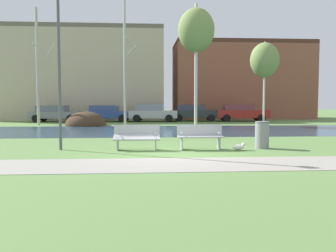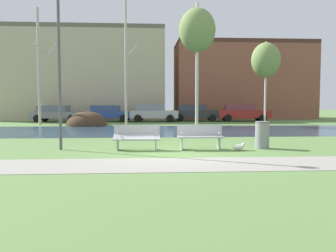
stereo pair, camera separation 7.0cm
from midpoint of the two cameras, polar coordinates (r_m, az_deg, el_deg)
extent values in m
plane|color=#5B7F42|center=(21.38, -1.45, -0.63)|extent=(120.00, 120.00, 0.00)
cube|color=gray|center=(9.45, 1.53, -6.21)|extent=(60.00, 2.17, 0.01)
cube|color=#284256|center=(20.79, -1.38, -0.74)|extent=(80.00, 8.21, 0.01)
ellipsoid|color=#423021|center=(26.23, -12.86, 0.10)|extent=(2.92, 3.07, 2.02)
cube|color=#9EA0A3|center=(12.22, -4.91, -1.84)|extent=(1.61, 0.50, 0.18)
cube|color=#9EA0A3|center=(12.48, -4.87, -0.71)|extent=(1.60, 0.11, 0.40)
cube|color=#9EA0A3|center=(12.35, -7.94, -2.85)|extent=(0.05, 0.43, 0.45)
cube|color=#9EA0A3|center=(12.30, -1.84, -2.85)|extent=(0.05, 0.43, 0.45)
cylinder|color=#9EA0A3|center=(12.27, -7.98, -1.18)|extent=(0.05, 0.28, 0.04)
cylinder|color=#9EA0A3|center=(12.22, -1.84, -1.17)|extent=(0.05, 0.28, 0.04)
cube|color=#9EA0A3|center=(12.38, 5.42, -1.77)|extent=(1.61, 0.51, 0.05)
cube|color=#9EA0A3|center=(12.64, 5.25, -0.66)|extent=(1.60, 0.11, 0.40)
cube|color=#9EA0A3|center=(12.39, 2.37, -2.80)|extent=(0.05, 0.43, 0.45)
cube|color=#9EA0A3|center=(12.57, 8.34, -2.74)|extent=(0.05, 0.43, 0.45)
cylinder|color=#9EA0A3|center=(12.31, 2.39, -1.13)|extent=(0.05, 0.28, 0.04)
cylinder|color=#9EA0A3|center=(12.50, 8.39, -1.10)|extent=(0.05, 0.28, 0.04)
cylinder|color=gray|center=(13.15, 15.07, -1.40)|extent=(0.50, 0.50, 0.97)
torus|color=#494A4C|center=(13.12, 15.11, 0.58)|extent=(0.52, 0.52, 0.04)
ellipsoid|color=white|center=(12.37, 11.40, -3.37)|extent=(0.40, 0.18, 0.18)
sphere|color=white|center=(12.41, 12.20, -2.94)|extent=(0.13, 0.13, 0.13)
cone|color=gold|center=(12.43, 12.51, -2.94)|extent=(0.07, 0.04, 0.04)
cylinder|color=gold|center=(12.35, 11.53, -3.71)|extent=(0.01, 0.01, 0.10)
cylinder|color=gold|center=(12.42, 11.44, -3.67)|extent=(0.01, 0.01, 0.10)
cylinder|color=#4C4C51|center=(12.89, -16.94, 8.40)|extent=(0.10, 0.10, 5.44)
cylinder|color=#BCB7A8|center=(27.96, -20.05, 8.96)|extent=(0.20, 0.20, 8.56)
cylinder|color=#BCB7A8|center=(28.44, -18.12, 11.52)|extent=(1.13, 1.61, 0.87)
cylinder|color=#BCB7A8|center=(27.29, -19.20, 11.32)|extent=(1.20, 1.17, 0.95)
cylinder|color=#BCB7A8|center=(26.57, -6.73, 10.16)|extent=(0.19, 0.19, 9.21)
cylinder|color=#BCB7A8|center=(27.04, -5.55, 12.15)|extent=(0.74, 1.04, 0.60)
cylinder|color=#BCB7A8|center=(26.08, -5.47, 12.76)|extent=(1.05, 1.02, 1.12)
cylinder|color=beige|center=(26.75, 4.77, 9.86)|extent=(0.23, 0.23, 8.96)
ellipsoid|color=olive|center=(27.13, 4.80, 15.14)|extent=(2.70, 2.70, 3.24)
cylinder|color=beige|center=(28.65, 15.49, 6.69)|extent=(0.16, 0.16, 6.33)
ellipsoid|color=olive|center=(28.80, 15.55, 10.22)|extent=(2.22, 2.22, 2.66)
cube|color=slate|center=(31.68, -17.25, 1.74)|extent=(4.53, 2.12, 0.57)
cube|color=slate|center=(31.78, -17.86, 2.70)|extent=(2.59, 1.74, 0.51)
cylinder|color=black|center=(32.08, -14.29, 1.30)|extent=(0.66, 0.28, 0.64)
cylinder|color=black|center=(30.43, -15.17, 1.16)|extent=(0.66, 0.28, 0.64)
cylinder|color=black|center=(32.99, -19.14, 1.28)|extent=(0.66, 0.28, 0.64)
cylinder|color=black|center=(31.39, -20.25, 1.13)|extent=(0.66, 0.28, 0.64)
cube|color=#2D4793|center=(31.08, -9.35, 1.81)|extent=(4.29, 2.08, 0.55)
cube|color=#32457F|center=(31.13, -9.96, 2.81)|extent=(2.45, 1.71, 0.54)
cylinder|color=black|center=(31.70, -6.62, 1.37)|extent=(0.66, 0.28, 0.64)
cylinder|color=black|center=(30.02, -7.09, 1.23)|extent=(0.66, 0.28, 0.64)
cylinder|color=black|center=(32.21, -11.45, 1.36)|extent=(0.66, 0.28, 0.64)
cylinder|color=black|center=(30.55, -12.17, 1.22)|extent=(0.66, 0.28, 0.64)
cube|color=#B2B5BC|center=(30.55, -2.10, 1.90)|extent=(4.24, 2.13, 0.64)
cube|color=gray|center=(30.56, -2.72, 3.06)|extent=(2.43, 1.76, 0.59)
cylinder|color=black|center=(31.39, 0.47, 1.37)|extent=(0.66, 0.28, 0.64)
cylinder|color=black|center=(29.63, 0.40, 1.22)|extent=(0.66, 0.28, 0.64)
cylinder|color=black|center=(31.55, -4.45, 1.37)|extent=(0.66, 0.28, 0.64)
cylinder|color=black|center=(29.80, -4.80, 1.23)|extent=(0.66, 0.28, 0.64)
cube|color=#282B30|center=(31.46, 4.57, 1.95)|extent=(4.40, 2.14, 0.65)
cube|color=#2F3648|center=(31.44, 3.95, 3.00)|extent=(2.51, 1.75, 0.50)
cylinder|color=black|center=(32.45, 6.96, 1.42)|extent=(0.66, 0.28, 0.64)
cylinder|color=black|center=(30.71, 7.27, 1.29)|extent=(0.66, 0.28, 0.64)
cylinder|color=black|center=(32.31, 2.00, 1.44)|extent=(0.66, 0.28, 0.64)
cylinder|color=black|center=(30.56, 2.02, 1.30)|extent=(0.66, 0.28, 0.64)
cube|color=maroon|center=(31.91, 12.13, 1.92)|extent=(4.66, 2.25, 0.67)
cube|color=brown|center=(31.84, 11.50, 2.96)|extent=(2.67, 1.84, 0.48)
cylinder|color=black|center=(33.13, 14.36, 1.38)|extent=(0.66, 0.28, 0.64)
cylinder|color=black|center=(31.34, 15.10, 1.23)|extent=(0.66, 0.28, 0.64)
cylinder|color=black|center=(32.60, 9.25, 1.41)|extent=(0.66, 0.28, 0.64)
cylinder|color=black|center=(30.78, 9.71, 1.27)|extent=(0.66, 0.28, 0.64)
cube|color=#BCAD8E|center=(37.40, -14.60, 7.61)|extent=(17.73, 7.75, 8.43)
cube|color=#675F4E|center=(37.96, -14.71, 14.27)|extent=(17.73, 7.75, 0.40)
cube|color=brown|center=(38.15, 11.88, 6.80)|extent=(13.86, 6.06, 7.41)
cube|color=#4E2C21|center=(38.56, 11.96, 12.61)|extent=(13.86, 6.06, 0.40)
camera|label=1|loc=(0.04, -89.84, 0.01)|focal=37.85mm
camera|label=2|loc=(0.04, 90.16, -0.01)|focal=37.85mm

